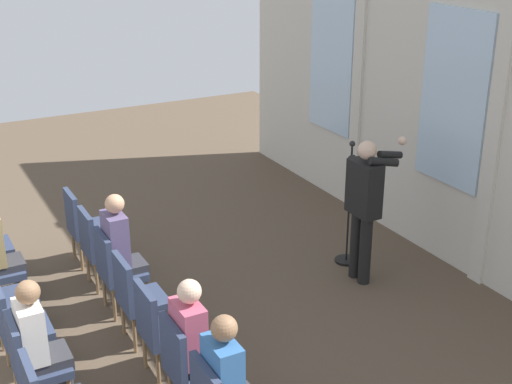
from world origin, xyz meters
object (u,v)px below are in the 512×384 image
(chair_r0_c3, at_px, (135,294))
(chair_r1_c4, at_px, (31,361))
(chair_r0_c2, at_px, (115,267))
(chair_r0_c5, at_px, (187,363))
(audience_r1_c4, at_px, (39,340))
(chair_r1_c3, at_px, (16,324))
(speaker, at_px, (364,201))
(mic_stand, at_px, (347,237))
(audience_r0_c2, at_px, (121,247))
(audience_r0_c5, at_px, (195,341))
(audience_r0_c6, at_px, (229,383))
(chair_r0_c1, at_px, (98,244))
(chair_r0_c4, at_px, (159,326))
(chair_r0_c0, at_px, (82,223))
(chair_r1_c2, at_px, (4,293))

(chair_r0_c3, distance_m, chair_r1_c4, 1.30)
(chair_r0_c2, xyz_separation_m, chair_r0_c5, (1.92, 0.00, 0.00))
(chair_r1_c4, bearing_deg, audience_r1_c4, 90.00)
(chair_r0_c5, distance_m, chair_r1_c3, 1.71)
(speaker, distance_m, audience_r1_c4, 3.83)
(chair_r0_c5, bearing_deg, chair_r0_c3, 180.00)
(mic_stand, distance_m, audience_r0_c2, 2.79)
(audience_r0_c5, relative_size, chair_r1_c4, 1.38)
(chair_r0_c2, distance_m, chair_r0_c5, 1.92)
(audience_r0_c5, relative_size, audience_r0_c6, 0.99)
(chair_r0_c3, bearing_deg, chair_r0_c2, 180.00)
(chair_r0_c1, relative_size, chair_r0_c3, 1.00)
(chair_r0_c4, bearing_deg, audience_r1_c4, -90.00)
(chair_r0_c1, relative_size, chair_r1_c4, 1.00)
(audience_r0_c2, height_order, chair_r0_c4, audience_r0_c2)
(mic_stand, height_order, chair_r0_c2, mic_stand)
(chair_r0_c3, xyz_separation_m, chair_r0_c5, (1.28, 0.00, 0.00))
(audience_r0_c5, bearing_deg, audience_r1_c4, -119.53)
(audience_r1_c4, bearing_deg, mic_stand, 105.56)
(chair_r0_c3, bearing_deg, audience_r1_c4, -58.57)
(chair_r1_c4, bearing_deg, chair_r0_c5, 60.50)
(audience_r0_c5, xyz_separation_m, audience_r0_c6, (0.64, -0.00, 0.01))
(mic_stand, bearing_deg, audience_r0_c5, -57.98)
(audience_r0_c5, xyz_separation_m, chair_r1_c3, (-1.28, -1.21, -0.19))
(audience_r0_c6, bearing_deg, chair_r1_c4, -136.54)
(chair_r0_c1, bearing_deg, audience_r0_c2, 7.12)
(chair_r0_c0, distance_m, audience_r0_c6, 3.85)
(chair_r1_c3, bearing_deg, chair_r0_c5, 41.47)
(chair_r1_c4, bearing_deg, chair_r0_c1, 149.49)
(audience_r0_c5, height_order, chair_r1_c2, audience_r0_c5)
(audience_r1_c4, bearing_deg, chair_r0_c3, 121.43)
(chair_r1_c3, bearing_deg, audience_r0_c5, 43.48)
(chair_r0_c5, bearing_deg, audience_r0_c5, 90.00)
(speaker, distance_m, chair_r0_c1, 3.04)
(audience_r0_c2, height_order, chair_r1_c2, audience_r0_c2)
(chair_r0_c2, height_order, chair_r0_c3, same)
(mic_stand, relative_size, chair_r0_c2, 1.65)
(chair_r0_c0, distance_m, chair_r0_c3, 1.92)
(chair_r0_c3, relative_size, chair_r0_c4, 1.00)
(chair_r0_c5, xyz_separation_m, audience_r1_c4, (-0.64, -1.05, 0.18))
(chair_r1_c2, bearing_deg, chair_r1_c3, 0.00)
(mic_stand, relative_size, audience_r1_c4, 1.22)
(mic_stand, xyz_separation_m, audience_r0_c5, (1.72, -2.75, 0.38))
(chair_r0_c5, distance_m, chair_r1_c2, 2.23)
(audience_r0_c6, bearing_deg, audience_r0_c5, 179.90)
(chair_r0_c0, height_order, chair_r1_c2, same)
(chair_r0_c0, xyz_separation_m, chair_r0_c3, (1.92, 0.00, 0.00))
(speaker, bearing_deg, chair_r0_c2, -103.13)
(chair_r0_c2, height_order, audience_r0_c2, audience_r0_c2)
(chair_r0_c3, distance_m, chair_r0_c4, 0.64)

